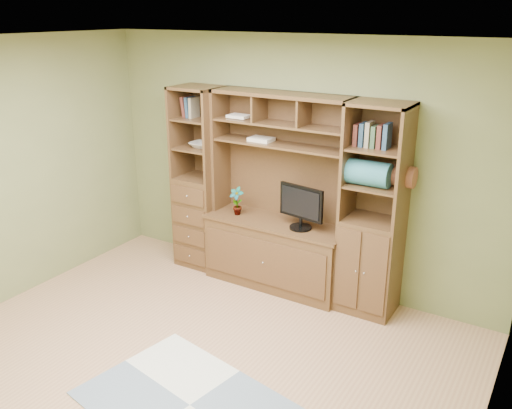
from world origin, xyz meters
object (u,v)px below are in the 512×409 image
Objects in this scene: center_hutch at (276,195)px; right_tower at (373,212)px; monitor at (301,200)px; left_tower at (200,179)px.

center_hutch is 1.03m from right_tower.
right_tower is 0.72m from monitor.
center_hutch is at bearing -2.29° from left_tower.
monitor is (-0.71, -0.07, 0.01)m from right_tower.
left_tower is 1.31m from monitor.
monitor is (0.31, -0.03, 0.01)m from center_hutch.
left_tower reaches higher than monitor.
center_hutch reaches higher than monitor.
right_tower reaches higher than monitor.
left_tower is at bearing 177.71° from center_hutch.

